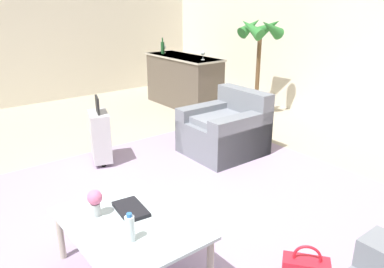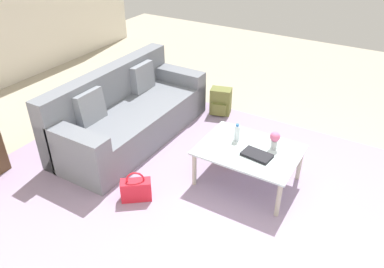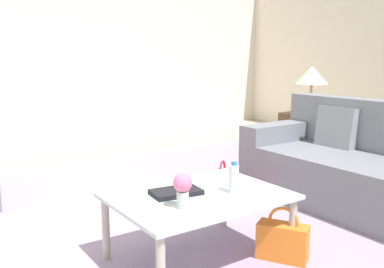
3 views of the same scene
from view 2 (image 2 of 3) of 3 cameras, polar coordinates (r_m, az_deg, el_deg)
ground_plane at (r=3.91m, az=10.71°, el=-12.93°), size 12.00×12.00×0.00m
area_rug at (r=3.94m, az=1.35°, el=-11.71°), size 5.20×4.40×0.01m
couch at (r=5.06m, az=-9.94°, el=2.87°), size 0.94×2.30×0.91m
coffee_table at (r=4.13m, az=8.66°, el=-2.86°), size 1.07×0.80×0.44m
water_bottle at (r=4.19m, az=6.86°, el=0.21°), size 0.06×0.06×0.20m
coffee_table_book at (r=4.00m, az=9.85°, el=-3.16°), size 0.33×0.22×0.03m
flower_vase at (r=4.10m, az=12.50°, el=-0.72°), size 0.11×0.11×0.21m
handbag_red at (r=4.05m, az=-8.51°, el=-8.36°), size 0.34×0.31×0.36m
handbag_orange at (r=4.65m, az=4.84°, el=-2.13°), size 0.28×0.35×0.36m
backpack_olive at (r=5.60m, az=4.38°, el=4.90°), size 0.34×0.31×0.40m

